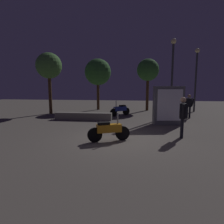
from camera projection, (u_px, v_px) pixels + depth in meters
name	position (u px, v px, depth m)	size (l,w,h in m)	color
ground_plane	(122.00, 139.00, 7.68)	(40.00, 40.00, 0.00)	#605951
motorcycle_orange_foreground	(109.00, 130.00, 7.31)	(1.58, 0.71, 1.11)	black
motorcycle_blue_parked_left	(120.00, 110.00, 13.47)	(1.32, 1.16, 1.11)	black
person_rider_beside	(183.00, 114.00, 7.71)	(0.30, 0.67, 1.68)	black
person_bystander_far	(189.00, 104.00, 12.41)	(0.62, 0.39, 1.56)	black
streetlamp_near	(196.00, 72.00, 15.30)	(0.36, 0.36, 5.06)	#38383D
streetlamp_far	(172.00, 68.00, 12.92)	(0.36, 0.36, 5.23)	#38383D
tree_left_bg	(98.00, 72.00, 16.59)	(2.28, 2.28, 4.44)	#4C331E
tree_center_bg	(49.00, 66.00, 14.16)	(1.91, 1.91, 4.55)	#4C331E
tree_right_bg	(148.00, 70.00, 16.00)	(1.84, 1.84, 4.36)	#4C331E
kiosk_billboard	(168.00, 105.00, 10.40)	(1.66, 0.75, 2.10)	#595960
planter_wall_low	(84.00, 116.00, 11.97)	(3.57, 0.50, 0.45)	gray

